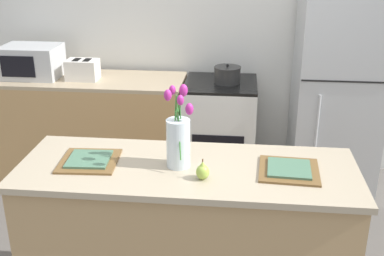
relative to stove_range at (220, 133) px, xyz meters
The scene contains 12 objects.
back_wall 0.99m from the stove_range, 104.01° to the left, with size 5.20×0.08×2.70m.
kitchen_island 1.60m from the stove_range, 93.58° to the right, with size 1.80×0.66×0.92m.
back_counter 1.16m from the stove_range, behind, with size 1.68×0.60×0.91m.
stove_range is the anchor object (origin of this frame).
refrigerator 1.02m from the stove_range, ahead, with size 0.68×0.67×1.68m.
flower_vase 1.71m from the stove_range, 95.19° to the right, with size 0.14×0.17×0.44m.
pear_figurine 1.80m from the stove_range, 90.23° to the right, with size 0.07×0.07×0.11m.
plate_setting_left 1.78m from the stove_range, 111.57° to the right, with size 0.32×0.32×0.02m.
plate_setting_right 1.72m from the stove_range, 74.89° to the right, with size 0.32×0.32×0.02m.
toaster 1.29m from the stove_range, behind, with size 0.28×0.18×0.17m.
cooking_pot 0.53m from the stove_range, 12.44° to the right, with size 0.22×0.22×0.16m.
microwave 1.73m from the stove_range, behind, with size 0.48×0.37×0.27m.
Camera 1 is at (0.26, -2.26, 2.05)m, focal length 45.00 mm.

